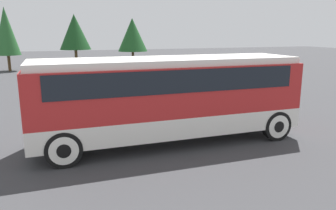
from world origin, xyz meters
name	(u,v)px	position (x,y,z in m)	size (l,w,h in m)	color
ground_plane	(168,141)	(0.00, 0.00, 0.00)	(120.00, 120.00, 0.00)	#38383A
tour_bus	(171,92)	(0.10, 0.00, 1.79)	(9.20, 2.58, 2.97)	silver
parked_car_near	(92,85)	(-1.58, 9.07, 0.72)	(4.76, 1.92, 1.45)	maroon
parked_car_mid	(150,95)	(0.77, 4.97, 0.71)	(4.66, 1.85, 1.45)	black
tree_left	(75,32)	(-1.42, 23.65, 3.78)	(3.03, 3.03, 5.50)	brown
tree_center	(132,35)	(4.93, 25.98, 3.47)	(3.27, 3.27, 5.29)	brown
tree_right	(6,31)	(-7.74, 25.34, 3.85)	(2.40, 2.40, 6.17)	brown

